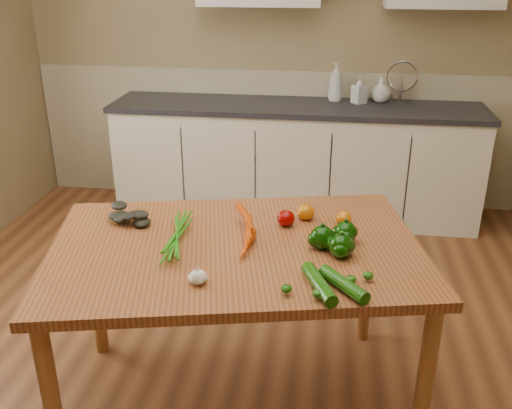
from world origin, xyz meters
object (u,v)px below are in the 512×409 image
object	(u,v)px
zucchini_a	(344,284)
table	(236,264)
soap_bottle_c	(381,90)
pepper_b	(345,232)
pepper_c	(341,246)
tomato_b	(306,212)
zucchini_b	(319,284)
pepper_a	(322,237)
carrot_bunch	(224,231)
soap_bottle_a	(336,82)
soap_bottle_b	(360,90)
tomato_c	(344,219)
leafy_greens	(133,210)
garlic_bulb	(198,277)
tomato_a	(286,218)

from	to	relation	value
zucchini_a	table	bearing A→B (deg)	146.32
soap_bottle_c	pepper_b	bearing A→B (deg)	17.67
pepper_c	tomato_b	size ratio (longest dim) A/B	1.21
pepper_c	zucchini_b	world-z (taller)	pepper_c
table	tomato_b	world-z (taller)	tomato_b
pepper_a	zucchini_a	xyz separation A→B (m)	(0.09, -0.32, -0.02)
pepper_a	soap_bottle_c	bearing A→B (deg)	80.94
pepper_b	pepper_c	world-z (taller)	pepper_c
soap_bottle_c	zucchini_b	size ratio (longest dim) A/B	0.77
soap_bottle_c	zucchini_b	distance (m)	2.71
carrot_bunch	tomato_b	bearing A→B (deg)	23.75
soap_bottle_a	pepper_c	size ratio (longest dim) A/B	3.00
soap_bottle_b	zucchini_a	distance (m)	2.61
pepper_b	tomato_c	world-z (taller)	pepper_b
soap_bottle_c	tomato_b	world-z (taller)	soap_bottle_c
soap_bottle_b	tomato_b	world-z (taller)	soap_bottle_b
tomato_b	pepper_b	bearing A→B (deg)	-49.67
leafy_greens	tomato_b	distance (m)	0.78
garlic_bulb	tomato_b	size ratio (longest dim) A/B	0.80
tomato_c	tomato_b	bearing A→B (deg)	167.73
soap_bottle_b	zucchini_a	xyz separation A→B (m)	(-0.12, -2.60, -0.15)
zucchini_b	garlic_bulb	bearing A→B (deg)	-178.06
pepper_a	tomato_b	xyz separation A→B (m)	(-0.08, 0.27, -0.01)
table	soap_bottle_a	size ratio (longest dim) A/B	5.87
soap_bottle_c	tomato_a	xyz separation A→B (m)	(-0.54, -2.16, -0.13)
soap_bottle_b	zucchini_a	world-z (taller)	soap_bottle_b
table	zucchini_b	distance (m)	0.48
garlic_bulb	tomato_b	distance (m)	0.71
carrot_bunch	garlic_bulb	xyz separation A→B (m)	(-0.03, -0.37, -0.01)
pepper_a	pepper_c	size ratio (longest dim) A/B	1.01
soap_bottle_a	soap_bottle_b	bearing A→B (deg)	129.07
table	leafy_greens	xyz separation A→B (m)	(-0.50, 0.17, 0.15)
garlic_bulb	pepper_b	distance (m)	0.67
tomato_a	tomato_b	size ratio (longest dim) A/B	0.99
pepper_a	tomato_c	distance (m)	0.25
leafy_greens	garlic_bulb	distance (m)	0.65
tomato_a	tomato_c	bearing A→B (deg)	9.02
soap_bottle_a	zucchini_b	xyz separation A→B (m)	(-0.03, -2.67, -0.20)
pepper_c	garlic_bulb	bearing A→B (deg)	-151.75
tomato_b	leafy_greens	bearing A→B (deg)	-171.34
table	carrot_bunch	size ratio (longest dim) A/B	6.00
leafy_greens	pepper_c	bearing A→B (deg)	-13.06
tomato_b	tomato_a	bearing A→B (deg)	-137.18
pepper_a	tomato_b	world-z (taller)	pepper_a
soap_bottle_a	soap_bottle_b	xyz separation A→B (m)	(0.18, -0.05, -0.04)
table	pepper_b	distance (m)	0.48
tomato_a	zucchini_b	distance (m)	0.55
leafy_greens	tomato_a	bearing A→B (deg)	3.35
soap_bottle_b	tomato_b	distance (m)	2.04
garlic_bulb	pepper_a	size ratio (longest dim) A/B	0.66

